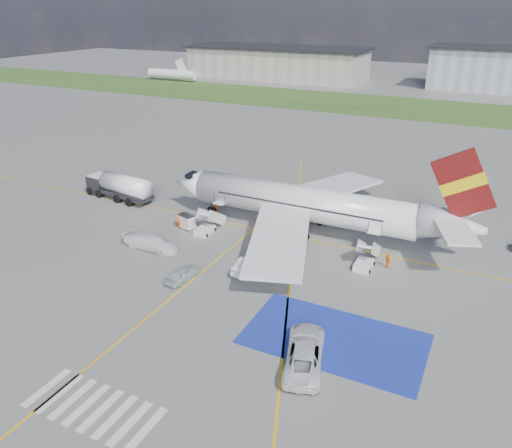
% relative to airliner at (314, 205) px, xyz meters
% --- Properties ---
extents(ground, '(400.00, 400.00, 0.00)m').
position_rel_airliner_xyz_m(ground, '(-1.51, -14.00, -3.39)').
color(ground, '#60605E').
rests_on(ground, ground).
extents(grass_strip, '(400.00, 30.00, 0.01)m').
position_rel_airliner_xyz_m(grass_strip, '(-1.51, 81.00, -3.39)').
color(grass_strip, '#2D4C1E').
rests_on(grass_strip, ground).
extents(taxiway_line_main, '(120.00, 0.20, 0.01)m').
position_rel_airliner_xyz_m(taxiway_line_main, '(-1.51, -2.00, -3.39)').
color(taxiway_line_main, gold).
rests_on(taxiway_line_main, ground).
extents(taxiway_line_cross, '(0.20, 60.00, 0.01)m').
position_rel_airliner_xyz_m(taxiway_line_cross, '(-6.51, -24.00, -3.39)').
color(taxiway_line_cross, gold).
rests_on(taxiway_line_cross, ground).
extents(taxiway_line_diag, '(20.71, 56.45, 0.01)m').
position_rel_airliner_xyz_m(taxiway_line_diag, '(-1.51, -2.00, -3.39)').
color(taxiway_line_diag, gold).
rests_on(taxiway_line_diag, ground).
extents(staging_box, '(14.00, 8.00, 0.01)m').
position_rel_airliner_xyz_m(staging_box, '(8.49, -18.00, -3.39)').
color(staging_box, navy).
rests_on(staging_box, ground).
extents(crosswalk, '(9.00, 4.00, 0.01)m').
position_rel_airliner_xyz_m(crosswalk, '(-3.31, -32.00, -3.39)').
color(crosswalk, silver).
rests_on(crosswalk, ground).
extents(terminal_west, '(60.00, 22.00, 10.00)m').
position_rel_airliner_xyz_m(terminal_west, '(-56.51, 116.00, 1.61)').
color(terminal_west, gray).
rests_on(terminal_west, ground).
extents(airliner, '(36.81, 32.95, 11.92)m').
position_rel_airliner_xyz_m(airliner, '(0.00, 0.00, 0.00)').
color(airliner, silver).
rests_on(airliner, ground).
extents(airstairs_fwd, '(1.90, 5.20, 3.60)m').
position_rel_airliner_xyz_m(airstairs_fwd, '(-11.01, -5.30, -2.77)').
color(airstairs_fwd, silver).
rests_on(airstairs_fwd, ground).
extents(airstairs_aft, '(1.90, 5.20, 3.60)m').
position_rel_airliner_xyz_m(airstairs_aft, '(7.49, -5.30, -2.77)').
color(airstairs_aft, silver).
rests_on(airstairs_aft, ground).
extents(fuel_tanker, '(10.54, 4.05, 3.51)m').
position_rel_airliner_xyz_m(fuel_tanker, '(-26.98, -1.38, -1.92)').
color(fuel_tanker, black).
rests_on(fuel_tanker, ground).
extents(gpu_cart, '(2.29, 1.82, 1.68)m').
position_rel_airliner_xyz_m(gpu_cart, '(-13.70, -5.42, -2.64)').
color(gpu_cart, silver).
rests_on(gpu_cart, ground).
extents(car_silver_a, '(2.00, 4.10, 1.35)m').
position_rel_airliner_xyz_m(car_silver_a, '(-7.35, -15.70, -2.72)').
color(car_silver_a, '#B6B9BE').
rests_on(car_silver_a, ground).
extents(car_silver_b, '(2.25, 5.21, 1.67)m').
position_rel_airliner_xyz_m(car_silver_b, '(-2.20, -11.19, -2.56)').
color(car_silver_b, '#B0B2B7').
rests_on(car_silver_b, ground).
extents(van_white_a, '(4.27, 6.38, 2.20)m').
position_rel_airliner_xyz_m(van_white_a, '(7.35, -21.56, -2.29)').
color(van_white_a, silver).
rests_on(van_white_a, ground).
extents(van_white_b, '(5.01, 2.20, 1.93)m').
position_rel_airliner_xyz_m(van_white_b, '(-14.15, -11.65, -2.43)').
color(van_white_b, white).
rests_on(van_white_b, ground).
extents(crew_fwd, '(0.72, 0.62, 1.66)m').
position_rel_airliner_xyz_m(crew_fwd, '(-14.43, -5.87, -2.56)').
color(crew_fwd, '#DA500B').
rests_on(crew_fwd, ground).
extents(crew_nose, '(1.05, 1.14, 1.88)m').
position_rel_airliner_xyz_m(crew_nose, '(-12.85, 0.16, -2.45)').
color(crew_nose, '#E8540C').
rests_on(crew_nose, ground).
extents(crew_aft, '(0.95, 0.97, 1.64)m').
position_rel_airliner_xyz_m(crew_aft, '(9.60, -4.66, -2.57)').
color(crew_aft, orange).
rests_on(crew_aft, ground).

